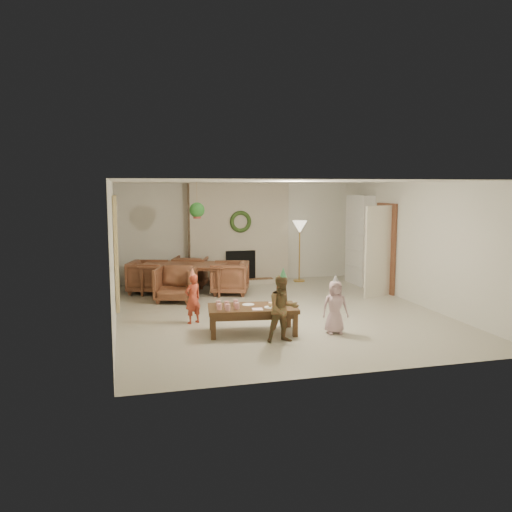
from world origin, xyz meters
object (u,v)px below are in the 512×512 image
object	(u,v)px
child_pink	(335,307)
dining_chair_far	(191,271)
coffee_table_top	(253,309)
child_red	(193,299)
dining_chair_near	(176,284)
dining_chair_left	(148,277)
child_plaid	(283,309)
dining_table	(184,279)
dining_chair_right	(230,278)

from	to	relation	value
child_pink	dining_chair_far	bearing A→B (deg)	118.09
coffee_table_top	child_red	xyz separation A→B (m)	(-0.87, 0.86, 0.03)
dining_chair_near	child_red	bearing A→B (deg)	-68.02
dining_chair_near	dining_chair_left	xyz separation A→B (m)	(-0.53, 1.06, 0.00)
coffee_table_top	child_plaid	xyz separation A→B (m)	(0.33, -0.61, 0.11)
dining_table	dining_chair_near	world-z (taller)	dining_chair_near
dining_table	dining_chair_far	distance (m)	0.84
dining_chair_far	dining_chair_right	xyz separation A→B (m)	(0.73, -1.13, 0.00)
dining_chair_near	dining_chair_left	world-z (taller)	same
child_plaid	dining_chair_far	bearing A→B (deg)	96.86
dining_chair_right	child_red	bearing A→B (deg)	-7.60
dining_chair_near	dining_chair_left	bearing A→B (deg)	135.00
dining_chair_far	dining_chair_right	world-z (taller)	same
dining_chair_near	coffee_table_top	world-z (taller)	dining_chair_near
dining_chair_far	dining_chair_near	bearing A→B (deg)	90.00
dining_chair_right	child_plaid	size ratio (longest dim) A/B	0.77
dining_chair_right	child_plaid	distance (m)	3.81
dining_table	dining_chair_right	world-z (taller)	dining_chair_right
coffee_table_top	child_red	bearing A→B (deg)	142.75
dining_chair_right	child_plaid	bearing A→B (deg)	19.43
dining_chair_left	coffee_table_top	xyz separation A→B (m)	(1.51, -3.80, 0.04)
dining_chair_left	coffee_table_top	world-z (taller)	dining_chair_left
dining_chair_near	child_plaid	world-z (taller)	child_plaid
dining_chair_right	coffee_table_top	bearing A→B (deg)	13.62
dining_chair_far	child_red	size ratio (longest dim) A/B	0.92
dining_chair_left	child_plaid	distance (m)	4.78
dining_table	child_red	bearing A→B (deg)	-74.76
dining_table	coffee_table_top	world-z (taller)	dining_table
dining_chair_right	child_red	distance (m)	2.60
dining_table	dining_chair_near	bearing A→B (deg)	-90.00
dining_chair_near	coffee_table_top	xyz separation A→B (m)	(0.98, -2.74, 0.04)
dining_chair_right	coffee_table_top	world-z (taller)	dining_chair_right
child_plaid	child_pink	size ratio (longest dim) A/B	1.19
dining_chair_left	dining_chair_right	bearing A→B (deg)	-90.00
dining_chair_left	child_plaid	world-z (taller)	child_plaid
dining_table	dining_chair_right	size ratio (longest dim) A/B	2.34
child_red	child_pink	bearing A→B (deg)	123.40
dining_chair_near	dining_chair_left	size ratio (longest dim) A/B	1.00
dining_chair_left	coffee_table_top	bearing A→B (deg)	-139.76
coffee_table_top	child_pink	xyz separation A→B (m)	(1.31, -0.36, 0.03)
dining_chair_far	coffee_table_top	bearing A→B (deg)	114.49
dining_table	dining_chair_left	distance (m)	0.84
dining_chair_near	child_plaid	bearing A→B (deg)	-49.95
dining_chair_far	dining_chair_left	size ratio (longest dim) A/B	1.00
dining_table	child_plaid	xyz separation A→B (m)	(1.05, -4.14, 0.19)
dining_chair_near	dining_chair_far	xyz separation A→B (m)	(0.53, 1.59, 0.00)
dining_chair_near	child_red	size ratio (longest dim) A/B	0.92
dining_chair_far	child_plaid	distance (m)	5.00
dining_table	dining_chair_far	world-z (taller)	dining_chair_far
dining_chair_left	dining_table	bearing A→B (deg)	-90.00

